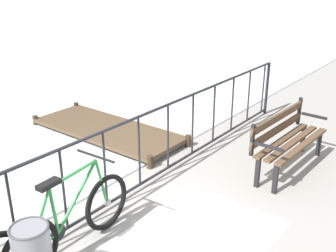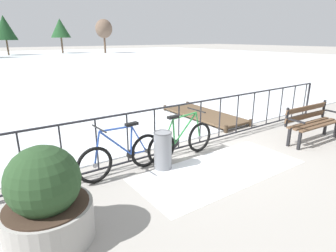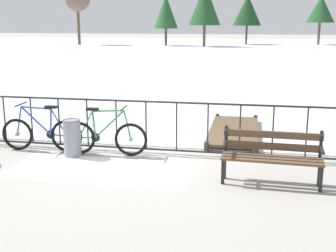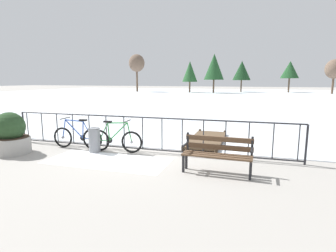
{
  "view_description": "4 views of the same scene",
  "coord_description": "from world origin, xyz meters",
  "px_view_note": "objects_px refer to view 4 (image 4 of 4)",
  "views": [
    {
      "loc": [
        -2.95,
        -3.23,
        2.82
      ],
      "look_at": [
        1.35,
        0.09,
        0.67
      ],
      "focal_mm": 43.29,
      "sensor_mm": 36.0,
      "label": 1
    },
    {
      "loc": [
        -4.17,
        -4.62,
        2.41
      ],
      "look_at": [
        -0.79,
        0.16,
        0.58
      ],
      "focal_mm": 30.31,
      "sensor_mm": 36.0,
      "label": 2
    },
    {
      "loc": [
        2.03,
        -8.33,
        2.6
      ],
      "look_at": [
        0.41,
        0.18,
        0.53
      ],
      "focal_mm": 47.21,
      "sensor_mm": 36.0,
      "label": 3
    },
    {
      "loc": [
        3.11,
        -7.49,
        2.17
      ],
      "look_at": [
        0.71,
        0.3,
        0.77
      ],
      "focal_mm": 29.1,
      "sensor_mm": 36.0,
      "label": 4
    }
  ],
  "objects_px": {
    "park_bench": "(218,152)",
    "planter_with_shrub": "(10,135)",
    "bicycle_second": "(78,137)",
    "bicycle_near_railing": "(115,140)",
    "trash_bin": "(94,140)"
  },
  "relations": [
    {
      "from": "park_bench",
      "to": "planter_with_shrub",
      "type": "xyz_separation_m",
      "value": [
        -6.05,
        -0.08,
        0.03
      ]
    },
    {
      "from": "planter_with_shrub",
      "to": "park_bench",
      "type": "bearing_deg",
      "value": 0.72
    },
    {
      "from": "bicycle_second",
      "to": "park_bench",
      "type": "height_order",
      "value": "bicycle_second"
    },
    {
      "from": "bicycle_second",
      "to": "planter_with_shrub",
      "type": "relative_size",
      "value": 1.39
    },
    {
      "from": "park_bench",
      "to": "bicycle_near_railing",
      "type": "bearing_deg",
      "value": 162.85
    },
    {
      "from": "bicycle_near_railing",
      "to": "trash_bin",
      "type": "bearing_deg",
      "value": -162.04
    },
    {
      "from": "bicycle_second",
      "to": "planter_with_shrub",
      "type": "height_order",
      "value": "planter_with_shrub"
    },
    {
      "from": "planter_with_shrub",
      "to": "trash_bin",
      "type": "bearing_deg",
      "value": 20.77
    },
    {
      "from": "trash_bin",
      "to": "bicycle_near_railing",
      "type": "bearing_deg",
      "value": 17.96
    },
    {
      "from": "park_bench",
      "to": "planter_with_shrub",
      "type": "relative_size",
      "value": 1.31
    },
    {
      "from": "bicycle_near_railing",
      "to": "planter_with_shrub",
      "type": "xyz_separation_m",
      "value": [
        -2.87,
        -1.06,
        0.17
      ]
    },
    {
      "from": "bicycle_near_railing",
      "to": "bicycle_second",
      "type": "xyz_separation_m",
      "value": [
        -1.34,
        0.02,
        0.0
      ]
    },
    {
      "from": "planter_with_shrub",
      "to": "bicycle_second",
      "type": "bearing_deg",
      "value": 35.26
    },
    {
      "from": "bicycle_second",
      "to": "trash_bin",
      "type": "relative_size",
      "value": 2.34
    },
    {
      "from": "trash_bin",
      "to": "bicycle_second",
      "type": "bearing_deg",
      "value": 163.7
    }
  ]
}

